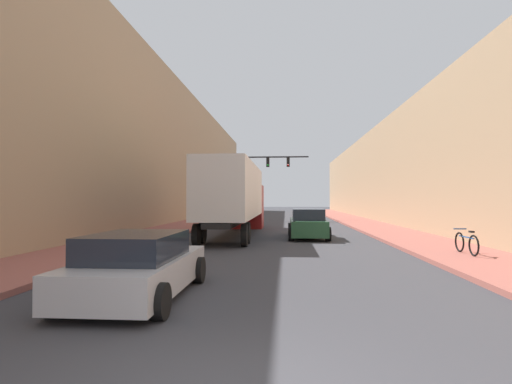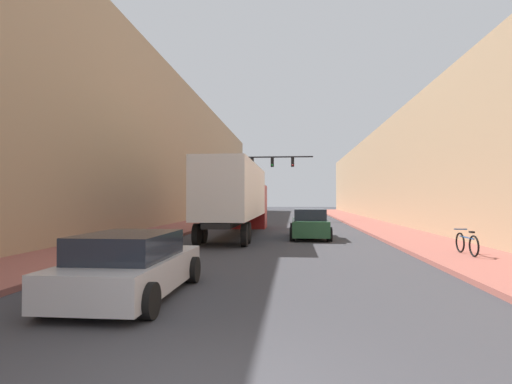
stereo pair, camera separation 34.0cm
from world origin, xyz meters
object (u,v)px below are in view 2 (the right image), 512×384
Objects in this scene: semi_truck at (238,196)px; suv_car at (309,224)px; parked_bicycle at (467,244)px; sedan_car at (131,266)px; traffic_signal_gantry at (254,172)px.

semi_truck reaches higher than suv_car.
semi_truck reaches higher than parked_bicycle.
suv_car is (4.25, 13.06, 0.09)m from sedan_car.
semi_truck reaches higher than sedan_car.
semi_truck is at bearing -87.73° from traffic_signal_gantry.
suv_car is at bearing 126.85° from parked_bicycle.
parked_bicycle is (9.75, -24.07, -4.12)m from traffic_signal_gantry.
traffic_signal_gantry reaches higher than sedan_car.
suv_car is 18.27m from traffic_signal_gantry.
suv_car reaches higher than sedan_car.
suv_car is (4.00, -1.52, -1.51)m from semi_truck.
traffic_signal_gantry is at bearing 112.04° from parked_bicycle.
suv_car reaches higher than parked_bicycle.
sedan_car reaches higher than parked_bicycle.
sedan_car is 0.96× the size of suv_car.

